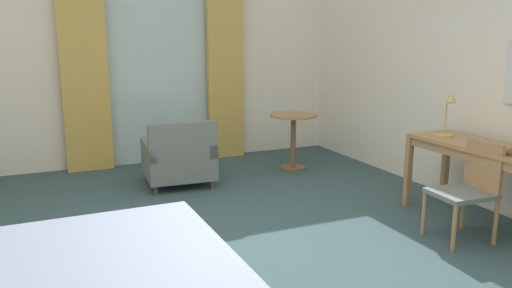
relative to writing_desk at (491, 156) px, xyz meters
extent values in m
cube|color=#334C51|center=(-2.29, 0.20, -0.72)|extent=(6.05, 7.62, 0.10)
cube|color=white|center=(-2.29, 3.75, 0.68)|extent=(5.65, 0.12, 2.71)
cube|color=silver|center=(-2.16, 3.67, 0.52)|extent=(1.46, 0.02, 2.38)
cube|color=tan|center=(-3.11, 3.57, 0.63)|extent=(0.58, 0.10, 2.59)
cube|color=tan|center=(-1.21, 3.57, 0.63)|extent=(0.52, 0.10, 2.59)
cube|color=slate|center=(-3.41, -0.51, -0.17)|extent=(1.38, 1.63, 0.03)
cube|color=#9E754C|center=(0.00, 0.00, 0.07)|extent=(0.58, 1.60, 0.04)
cube|color=#9E754C|center=(0.00, 0.00, 0.01)|extent=(0.54, 1.52, 0.08)
cube|color=#9E754C|center=(0.24, 0.77, -0.31)|extent=(0.06, 0.06, 0.72)
cube|color=#9E754C|center=(-0.26, 0.76, -0.31)|extent=(0.06, 0.06, 0.72)
cube|color=slate|center=(-0.46, -0.13, -0.26)|extent=(0.50, 0.45, 0.04)
cube|color=#9E754C|center=(-0.24, -0.15, -0.03)|extent=(0.06, 0.40, 0.42)
cylinder|color=#9E754C|center=(-0.66, 0.07, -0.47)|extent=(0.04, 0.04, 0.39)
cylinder|color=#9E754C|center=(-0.69, -0.31, -0.47)|extent=(0.04, 0.04, 0.39)
cylinder|color=#9E754C|center=(-0.23, 0.04, -0.47)|extent=(0.04, 0.04, 0.39)
cylinder|color=#9E754C|center=(-0.26, -0.34, -0.47)|extent=(0.04, 0.04, 0.39)
cylinder|color=tan|center=(-0.06, 0.52, 0.10)|extent=(0.18, 0.18, 0.02)
cylinder|color=tan|center=(-0.06, 0.52, 0.28)|extent=(0.02, 0.02, 0.34)
cone|color=tan|center=(-0.06, 0.47, 0.48)|extent=(0.11, 0.13, 0.13)
cube|color=slate|center=(-2.22, 2.47, -0.44)|extent=(0.82, 0.82, 0.26)
cube|color=slate|center=(-2.24, 2.15, -0.09)|extent=(0.78, 0.17, 0.43)
cube|color=slate|center=(-1.89, 2.45, -0.23)|extent=(0.15, 0.78, 0.16)
cube|color=slate|center=(-2.56, 2.50, -0.23)|extent=(0.15, 0.78, 0.16)
cylinder|color=#4C3D2D|center=(-1.88, 2.78, -0.62)|extent=(0.04, 0.04, 0.10)
cylinder|color=#4C3D2D|center=(-2.52, 2.82, -0.62)|extent=(0.04, 0.04, 0.10)
cylinder|color=#4C3D2D|center=(-1.92, 2.13, -0.62)|extent=(0.04, 0.04, 0.10)
cylinder|color=#4C3D2D|center=(-2.57, 2.17, -0.62)|extent=(0.04, 0.04, 0.10)
cylinder|color=#9E754C|center=(-0.65, 2.56, 0.05)|extent=(0.62, 0.62, 0.03)
cylinder|color=brown|center=(-0.65, 2.56, -0.32)|extent=(0.07, 0.07, 0.70)
cylinder|color=brown|center=(-0.65, 2.56, -0.66)|extent=(0.34, 0.34, 0.02)
camera|label=1|loc=(-3.68, -3.15, 1.04)|focal=35.10mm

